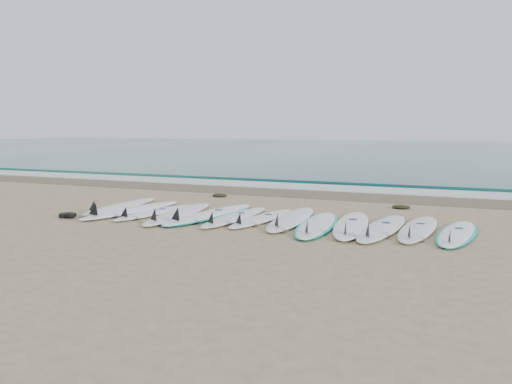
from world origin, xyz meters
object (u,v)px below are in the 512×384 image
at_px(surfboard_12, 457,233).
at_px(leash_coil, 68,215).
at_px(surfboard_0, 120,206).
at_px(surfboard_6, 261,218).

xyz_separation_m(surfboard_12, leash_coil, (-7.26, -1.16, 0.00)).
relative_size(surfboard_0, surfboard_12, 1.09).
xyz_separation_m(surfboard_0, surfboard_12, (7.01, -0.15, -0.01)).
xyz_separation_m(surfboard_6, surfboard_12, (3.54, -0.01, -0.01)).
bearing_deg(leash_coil, surfboard_0, 78.97).
height_order(surfboard_0, leash_coil, surfboard_0).
height_order(surfboard_0, surfboard_12, surfboard_0).
relative_size(surfboard_0, surfboard_6, 1.11).
bearing_deg(leash_coil, surfboard_12, 9.08).
bearing_deg(surfboard_0, leash_coil, -103.66).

